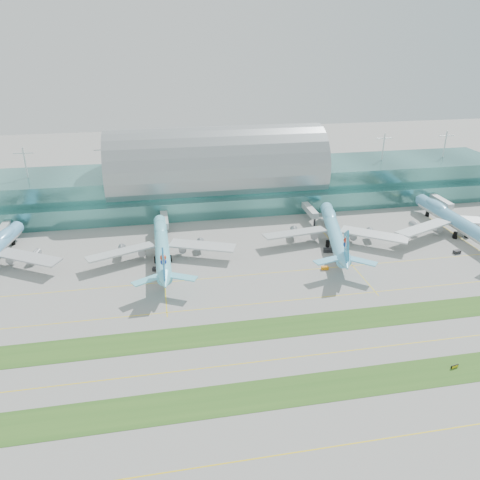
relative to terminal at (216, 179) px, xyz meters
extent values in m
plane|color=gray|center=(-0.01, -128.79, -14.23)|extent=(700.00, 700.00, 0.00)
cube|color=#3D7A75|center=(-0.01, 1.21, -4.23)|extent=(340.00, 42.00, 20.00)
cube|color=#3D7A75|center=(-0.01, -22.79, -9.23)|extent=(340.00, 8.00, 10.00)
ellipsoid|color=#9EA5A8|center=(-0.01, 1.21, 5.77)|extent=(340.00, 46.20, 16.17)
cylinder|color=white|center=(-0.01, 1.21, 13.77)|extent=(0.80, 0.80, 16.00)
cube|color=#B2B7B7|center=(-106.01, -33.79, -8.73)|extent=(3.50, 22.00, 3.00)
cube|color=#B2B7B7|center=(-31.01, -33.79, -8.73)|extent=(3.50, 22.00, 3.00)
cylinder|color=black|center=(-31.01, -43.79, -12.23)|extent=(1.00, 1.00, 4.00)
cube|color=#B2B7B7|center=(43.99, -33.79, -8.73)|extent=(3.50, 22.00, 3.00)
cylinder|color=black|center=(43.99, -43.79, -12.23)|extent=(1.00, 1.00, 4.00)
cube|color=#B2B7B7|center=(118.99, -33.79, -8.73)|extent=(3.50, 22.00, 3.00)
cylinder|color=black|center=(118.99, -43.79, -12.23)|extent=(1.00, 1.00, 4.00)
cube|color=#2D591E|center=(-0.01, -156.79, -14.19)|extent=(420.00, 12.00, 0.08)
cube|color=#2D591E|center=(-0.01, -126.79, -14.19)|extent=(420.00, 12.00, 0.08)
cube|color=yellow|center=(-0.01, -176.79, -14.22)|extent=(420.00, 0.35, 0.01)
cube|color=yellow|center=(-0.01, -142.79, -14.22)|extent=(420.00, 0.35, 0.01)
cube|color=yellow|center=(-0.01, -110.79, -14.22)|extent=(420.00, 0.35, 0.01)
cube|color=yellow|center=(-0.01, -88.79, -14.22)|extent=(420.00, 0.35, 0.01)
ellipsoid|color=#67B0E2|center=(-101.89, -46.31, -6.66)|extent=(8.49, 18.94, 4.28)
cone|color=#67B0E2|center=(-99.47, -30.95, -8.31)|extent=(6.69, 5.73, 6.01)
cube|color=silver|center=(-87.57, -67.57, -8.70)|extent=(28.71, 21.22, 1.18)
cylinder|color=#989CA0|center=(-91.07, -61.72, -10.74)|extent=(4.09, 5.78, 3.30)
cylinder|color=black|center=(-100.96, -40.37, -12.77)|extent=(1.75, 1.75, 2.91)
cylinder|color=#6CD8EE|center=(-33.14, -67.17, -8.34)|extent=(6.21, 59.88, 5.99)
ellipsoid|color=#6CD8EE|center=(-33.20, -50.41, -6.69)|extent=(5.75, 18.22, 4.26)
cone|color=#6CD8EE|center=(-33.26, -34.92, -8.34)|extent=(6.00, 4.85, 5.99)
cone|color=#6CD8EE|center=(-33.01, -100.96, -7.18)|extent=(5.72, 8.71, 5.69)
cube|color=silver|center=(-50.51, -69.16, -8.72)|extent=(29.56, 17.68, 1.18)
cylinder|color=gray|center=(-46.19, -63.93, -10.75)|extent=(3.30, 5.32, 3.28)
cube|color=silver|center=(-15.75, -69.03, -8.72)|extent=(29.59, 17.50, 1.18)
cylinder|color=gray|center=(-20.12, -63.84, -10.75)|extent=(3.30, 5.32, 3.28)
cube|color=#318DDC|center=(-33.02, -99.03, -1.10)|extent=(0.63, 12.69, 13.92)
cylinder|color=white|center=(-33.02, -98.06, 0.35)|extent=(0.89, 4.64, 4.63)
cylinder|color=black|center=(-33.23, -44.42, -12.78)|extent=(1.74, 1.74, 2.90)
cylinder|color=black|center=(-36.02, -71.04, -12.78)|extent=(1.74, 1.74, 2.90)
cylinder|color=black|center=(-30.23, -71.02, -12.78)|extent=(1.74, 1.74, 2.90)
cylinder|color=#6FCFF5|center=(45.75, -65.66, -8.10)|extent=(20.59, 61.96, 6.22)
ellipsoid|color=#6FCFF5|center=(49.82, -48.72, -6.39)|extent=(10.17, 19.77, 4.43)
cone|color=#6FCFF5|center=(53.58, -33.06, -8.10)|extent=(7.22, 6.33, 6.22)
cone|color=#6FCFF5|center=(37.54, -99.81, -6.90)|extent=(7.86, 10.16, 5.91)
cube|color=silver|center=(27.71, -63.39, -8.51)|extent=(30.89, 11.92, 1.23)
cylinder|color=gray|center=(33.37, -59.17, -10.61)|extent=(4.61, 6.16, 3.41)
cube|color=silver|center=(62.85, -71.83, -8.51)|extent=(28.90, 23.64, 1.23)
cylinder|color=gray|center=(59.72, -65.50, -10.61)|extent=(4.61, 6.16, 3.41)
cube|color=#2C95C5|center=(38.01, -97.86, -0.58)|extent=(3.67, 12.97, 14.47)
cylinder|color=white|center=(38.24, -96.88, 0.93)|extent=(2.00, 4.90, 4.82)
cylinder|color=black|center=(51.27, -42.66, -12.72)|extent=(1.81, 1.81, 3.01)
cylinder|color=black|center=(41.88, -68.86, -12.72)|extent=(1.81, 1.81, 3.01)
cylinder|color=black|center=(47.74, -70.26, -12.72)|extent=(1.81, 1.81, 3.01)
cylinder|color=#60ABD5|center=(108.20, -66.63, -7.77)|extent=(7.30, 65.68, 6.56)
ellipsoid|color=#60ABD5|center=(107.99, -48.26, -5.97)|extent=(6.46, 20.01, 4.67)
cone|color=#60ABD5|center=(107.80, -31.29, -7.77)|extent=(6.62, 5.36, 6.56)
cube|color=white|center=(89.18, -68.96, -8.20)|extent=(32.37, 19.58, 1.29)
cylinder|color=#9A9DA2|center=(93.87, -63.20, -10.42)|extent=(3.66, 5.86, 3.60)
cylinder|color=#9A9DA2|center=(122.44, -62.87, -10.42)|extent=(3.66, 5.86, 3.60)
cylinder|color=black|center=(107.92, -41.70, -12.64)|extent=(1.90, 1.90, 3.17)
cylinder|color=black|center=(105.07, -70.90, -12.64)|extent=(1.90, 1.90, 3.17)
cylinder|color=black|center=(111.42, -70.83, -12.64)|extent=(1.90, 1.90, 3.17)
cube|color=black|center=(-35.74, -78.44, -13.50)|extent=(4.31, 2.78, 1.45)
cube|color=black|center=(-33.98, -81.11, -13.58)|extent=(3.53, 1.63, 1.29)
cube|color=orange|center=(32.99, -89.96, -13.54)|extent=(3.00, 1.76, 1.37)
cube|color=black|center=(40.12, -74.27, -13.35)|extent=(4.48, 2.85, 1.75)
cube|color=black|center=(96.33, -86.00, -13.49)|extent=(3.42, 2.39, 1.47)
cube|color=black|center=(117.59, -70.84, -13.45)|extent=(3.81, 1.89, 1.56)
cube|color=black|center=(49.37, -156.14, -13.67)|extent=(2.64, 0.76, 1.12)
cube|color=gold|center=(49.41, -156.32, -13.67)|extent=(2.20, 0.47, 0.81)
cylinder|color=black|center=(48.47, -156.31, -13.97)|extent=(0.12, 0.12, 0.51)
cylinder|color=black|center=(50.27, -155.96, -13.97)|extent=(0.12, 0.12, 0.51)
camera|label=1|loc=(-32.97, -253.16, 77.41)|focal=35.00mm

